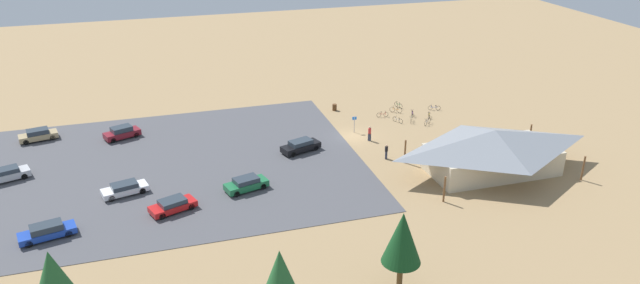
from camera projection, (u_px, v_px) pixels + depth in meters
name	position (u px, v px, depth m)	size (l,w,h in m)	color
ground	(353.00, 137.00, 73.07)	(160.00, 160.00, 0.00)	#9E7F56
parking_lot_asphalt	(167.00, 167.00, 65.06)	(42.61, 32.91, 0.05)	#4C4C51
bike_pavilion	(493.00, 148.00, 63.16)	(16.61, 9.71, 4.83)	beige
trash_bin	(335.00, 107.00, 81.35)	(0.60, 0.60, 0.90)	brown
lot_sign	(354.00, 122.00, 73.74)	(0.56, 0.08, 2.20)	#99999E
pine_west	(280.00, 283.00, 38.43)	(3.49, 3.49, 7.35)	brown
pine_midwest	(402.00, 238.00, 43.73)	(3.02, 3.02, 6.75)	brown
pine_mideast	(54.00, 282.00, 37.93)	(3.51, 3.51, 7.55)	brown
bicycle_teal_edge_south	(411.00, 119.00, 77.44)	(0.84, 1.65, 0.85)	black
bicycle_purple_yard_right	(412.00, 114.00, 79.36)	(0.62, 1.57, 0.78)	black
bicycle_yellow_yard_front	(429.00, 115.00, 78.89)	(0.72, 1.53, 0.81)	black
bicycle_blue_edge_north	(434.00, 108.00, 81.49)	(1.64, 0.70, 0.77)	black
bicycle_orange_yard_center	(396.00, 110.00, 80.59)	(1.43, 1.05, 0.86)	black
bicycle_silver_front_row	(427.00, 122.00, 76.56)	(1.40, 1.09, 0.87)	black
bicycle_white_lone_west	(398.00, 120.00, 77.26)	(0.81, 1.50, 0.73)	black
bicycle_red_by_bin	(382.00, 115.00, 79.06)	(1.63, 0.48, 0.81)	black
bicycle_green_lone_east	(398.00, 105.00, 82.47)	(0.64, 1.57, 0.77)	black
car_silver_inner_stall	(6.00, 174.00, 61.91)	(4.88, 3.18, 1.35)	#BCBCC1
car_black_front_row	(301.00, 146.00, 68.61)	(4.98, 3.14, 1.40)	black
car_green_by_curb	(246.00, 184.00, 59.96)	(4.68, 2.91, 1.36)	#1E6B3D
car_blue_end_stall	(47.00, 231.00, 51.76)	(5.02, 2.79, 1.37)	#1E42B2
car_white_second_row	(125.00, 189.00, 59.13)	(4.76, 2.84, 1.23)	white
car_tan_aisle_side	(38.00, 135.00, 71.64)	(4.64, 2.68, 1.41)	tan
car_red_far_end	(173.00, 205.00, 56.09)	(4.72, 3.28, 1.24)	red
car_maroon_back_corner	(122.00, 132.00, 72.23)	(4.58, 3.18, 1.50)	maroon
visitor_at_bikes	(386.00, 151.00, 66.78)	(0.36, 0.38, 1.75)	#2D3347
visitor_crossing_yard	(370.00, 133.00, 71.49)	(0.36, 0.39, 1.87)	#2D3347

